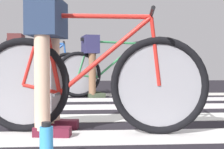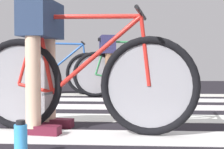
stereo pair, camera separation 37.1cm
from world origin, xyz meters
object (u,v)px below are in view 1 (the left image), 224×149
Objects in this scene: bicycle_2_of_3 at (110,72)px; water_bottle at (47,142)px; cyclist_1_of_3 at (48,47)px; cyclist_2_of_3 at (91,57)px; cyclist_3_of_3 at (17,56)px; bicycle_3_of_3 at (36,72)px; bicycle_1_of_3 at (90,82)px.

bicycle_2_of_3 reaches higher than water_bottle.
cyclist_1_of_3 reaches higher than water_bottle.
bicycle_2_of_3 is at bearing 0.00° from cyclist_2_of_3.
bicycle_3_of_3 is at bearing 0.00° from cyclist_3_of_3.
bicycle_1_of_3 is 2.59m from cyclist_2_of_3.
cyclist_3_of_3 reaches higher than bicycle_2_of_3.
cyclist_3_of_3 is (-0.89, 2.81, 0.00)m from cyclist_1_of_3.
water_bottle is (0.96, -3.49, -0.55)m from cyclist_3_of_3.
cyclist_1_of_3 is 0.88m from water_bottle.
bicycle_3_of_3 is at bearing 150.28° from cyclist_2_of_3.
cyclist_2_of_3 is (0.32, 2.53, -0.02)m from cyclist_1_of_3.
bicycle_1_of_3 is at bearing -101.71° from cyclist_2_of_3.
water_bottle is at bearing -110.88° from bicycle_2_of_3.
bicycle_2_of_3 is 1.78× the size of cyclist_2_of_3.
cyclist_3_of_3 is at bearing 105.43° from water_bottle.
bicycle_2_of_3 is 1.22m from bicycle_3_of_3.
bicycle_1_of_3 is 1.72× the size of cyclist_3_of_3.
cyclist_2_of_3 is at bearing -180.00° from bicycle_2_of_3.
cyclist_3_of_3 is 4.90× the size of water_bottle.
bicycle_1_of_3 is 1.79× the size of cyclist_2_of_3.
bicycle_1_of_3 is 2.66m from bicycle_2_of_3.
bicycle_1_of_3 is 0.74m from water_bottle.
cyclist_1_of_3 is at bearing 180.00° from bicycle_1_of_3.
cyclist_1_of_3 is 1.03× the size of cyclist_2_of_3.
cyclist_2_of_3 is 3.27m from water_bottle.
bicycle_3_of_3 is at bearing 115.53° from bicycle_1_of_3.
bicycle_1_of_3 is at bearing 70.29° from water_bottle.
bicycle_2_of_3 is at bearing -11.67° from cyclist_3_of_3.
bicycle_3_of_3 is at bearing 157.51° from bicycle_2_of_3.
cyclist_3_of_3 reaches higher than cyclist_2_of_3.
cyclist_2_of_3 is at bearing 91.23° from cyclist_1_of_3.
cyclist_1_of_3 reaches higher than bicycle_3_of_3.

